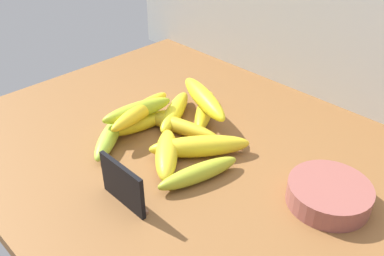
% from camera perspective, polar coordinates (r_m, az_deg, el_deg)
% --- Properties ---
extents(counter_top, '(1.10, 0.76, 0.03)m').
position_cam_1_polar(counter_top, '(0.84, 2.20, -5.25)').
color(counter_top, brown).
rests_on(counter_top, ground).
extents(chalkboard_sign, '(0.11, 0.02, 0.08)m').
position_cam_1_polar(chalkboard_sign, '(0.72, -9.44, -7.84)').
color(chalkboard_sign, black).
rests_on(chalkboard_sign, counter_top).
extents(fruit_bowl, '(0.14, 0.14, 0.04)m').
position_cam_1_polar(fruit_bowl, '(0.77, 18.24, -8.58)').
color(fruit_bowl, '#914F47').
rests_on(fruit_bowl, counter_top).
extents(banana_0, '(0.08, 0.17, 0.03)m').
position_cam_1_polar(banana_0, '(0.77, 0.90, -6.18)').
color(banana_0, '#A5B129').
rests_on(banana_0, counter_top).
extents(banana_1, '(0.16, 0.19, 0.04)m').
position_cam_1_polar(banana_1, '(0.84, 1.19, -2.44)').
color(banana_1, yellow).
rests_on(banana_1, counter_top).
extents(banana_2, '(0.12, 0.14, 0.04)m').
position_cam_1_polar(banana_2, '(0.88, -11.39, -1.41)').
color(banana_2, '#9EBF38').
rests_on(banana_2, counter_top).
extents(banana_3, '(0.21, 0.09, 0.03)m').
position_cam_1_polar(banana_3, '(0.91, -2.08, 0.37)').
color(banana_3, gold).
rests_on(banana_3, counter_top).
extents(banana_4, '(0.14, 0.14, 0.04)m').
position_cam_1_polar(banana_4, '(0.81, -3.51, -3.57)').
color(banana_4, yellow).
rests_on(banana_4, counter_top).
extents(banana_5, '(0.13, 0.16, 0.04)m').
position_cam_1_polar(banana_5, '(0.96, 1.76, 2.45)').
color(banana_5, yellow).
rests_on(banana_5, counter_top).
extents(banana_6, '(0.12, 0.17, 0.04)m').
position_cam_1_polar(banana_6, '(0.95, -2.39, 2.25)').
color(banana_6, yellow).
rests_on(banana_6, counter_top).
extents(banana_7, '(0.06, 0.17, 0.03)m').
position_cam_1_polar(banana_7, '(0.92, -6.69, 0.75)').
color(banana_7, yellow).
rests_on(banana_7, counter_top).
extents(banana_8, '(0.06, 0.17, 0.04)m').
position_cam_1_polar(banana_8, '(0.90, -7.48, 2.42)').
color(banana_8, '#A3B726').
rests_on(banana_8, banana_7).
extents(banana_9, '(0.07, 0.19, 0.03)m').
position_cam_1_polar(banana_9, '(0.90, -7.06, 2.34)').
color(banana_9, yellow).
rests_on(banana_9, banana_7).
extents(banana_10, '(0.20, 0.11, 0.04)m').
position_cam_1_polar(banana_10, '(0.93, 1.64, 4.09)').
color(banana_10, yellow).
rests_on(banana_10, banana_5).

